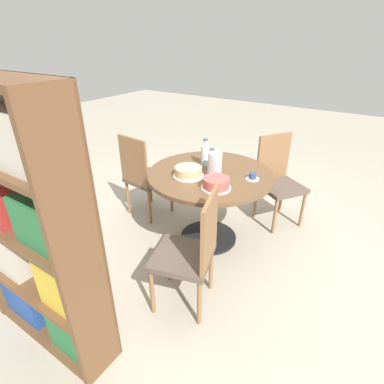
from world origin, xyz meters
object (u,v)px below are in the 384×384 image
(chair_a, at_px, (191,251))
(cake_main, at_px, (188,172))
(water_bottle, at_px, (205,155))
(cake_second, at_px, (216,183))
(cup_a, at_px, (253,177))
(cup_b, at_px, (211,152))
(coffee_pot, at_px, (215,163))
(bookshelf, at_px, (31,233))
(chair_c, at_px, (144,175))
(chair_b, at_px, (278,179))

(chair_a, bearing_deg, cake_main, -161.36)
(water_bottle, xyz_separation_m, cake_second, (-0.34, 0.39, -0.06))
(cup_a, xyz_separation_m, cup_b, (0.62, -0.35, 0.00))
(water_bottle, height_order, cake_second, water_bottle)
(cake_main, bearing_deg, coffee_pot, -139.22)
(chair_a, bearing_deg, coffee_pot, -178.49)
(bookshelf, xyz_separation_m, water_bottle, (-0.20, -1.66, 0.02))
(cup_a, bearing_deg, bookshelf, 65.64)
(coffee_pot, height_order, cup_b, coffee_pot)
(chair_a, relative_size, cup_a, 8.06)
(coffee_pot, height_order, cake_main, coffee_pot)
(chair_c, relative_size, cup_a, 8.06)
(chair_c, distance_m, cup_a, 1.27)
(water_bottle, bearing_deg, bookshelf, 82.97)
(cake_second, bearing_deg, bookshelf, 66.84)
(chair_c, xyz_separation_m, cup_a, (-1.24, -0.06, 0.27))
(bookshelf, relative_size, cup_b, 14.46)
(water_bottle, relative_size, cup_a, 2.22)
(chair_c, distance_m, coffee_pot, 0.98)
(cup_a, bearing_deg, chair_b, -93.38)
(chair_b, distance_m, cake_main, 1.11)
(bookshelf, height_order, cake_main, bookshelf)
(bookshelf, height_order, water_bottle, bookshelf)
(coffee_pot, height_order, water_bottle, water_bottle)
(bookshelf, relative_size, cake_second, 6.87)
(chair_c, relative_size, cake_main, 3.51)
(bookshelf, height_order, cup_b, bookshelf)
(bookshelf, bearing_deg, cake_main, 80.90)
(chair_b, height_order, cup_b, chair_b)
(cake_main, distance_m, cake_second, 0.34)
(chair_a, relative_size, coffee_pot, 3.81)
(chair_a, bearing_deg, cup_a, 158.44)
(water_bottle, height_order, cake_main, water_bottle)
(cup_a, bearing_deg, cake_second, 61.28)
(chair_a, height_order, cake_main, chair_a)
(cake_second, bearing_deg, cup_a, -118.72)
(cup_b, bearing_deg, cake_second, 122.81)
(chair_a, height_order, cake_second, chair_a)
(water_bottle, distance_m, cake_second, 0.52)
(cup_b, bearing_deg, cup_a, 150.67)
(chair_a, height_order, cup_a, chair_a)
(chair_c, height_order, cake_main, chair_c)
(chair_b, xyz_separation_m, water_bottle, (0.56, 0.61, 0.35))
(chair_b, distance_m, coffee_pot, 0.92)
(chair_c, bearing_deg, cake_second, 171.32)
(cup_a, bearing_deg, cup_b, -29.33)
(bookshelf, relative_size, cake_main, 6.29)
(bookshelf, relative_size, cup_a, 14.46)
(chair_a, xyz_separation_m, water_bottle, (0.45, -0.93, 0.35))
(bookshelf, xyz_separation_m, cake_main, (-0.22, -1.35, -0.05))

